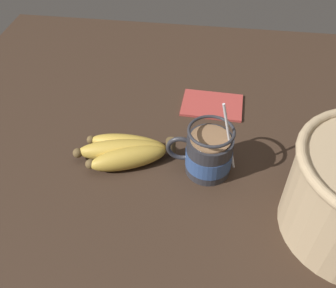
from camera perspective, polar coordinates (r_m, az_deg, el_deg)
name	(u,v)px	position (r cm, az deg, el deg)	size (l,w,h in cm)	color
table	(187,177)	(76.45, 2.85, -5.03)	(124.96, 124.96, 3.34)	#332319
coffee_mug	(208,154)	(72.64, 6.15, -1.51)	(13.72, 9.08, 16.92)	#28282D
banana_bunch	(126,150)	(76.60, -6.45, -0.97)	(20.45, 11.00, 4.47)	brown
napkin	(212,105)	(90.85, 6.73, 5.92)	(14.72, 10.59, 0.60)	#A33833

